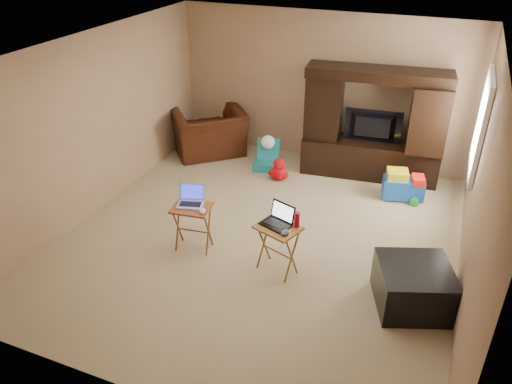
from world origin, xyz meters
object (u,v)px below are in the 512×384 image
at_px(child_rocker, 265,155).
at_px(laptop_right, 276,217).
at_px(television, 372,128).
at_px(mouse_left, 202,211).
at_px(plush_toy, 279,169).
at_px(entertainment_center, 373,125).
at_px(push_toy, 404,185).
at_px(mouse_right, 285,233).
at_px(laptop_left, 190,197).
at_px(ottoman, 413,287).
at_px(tray_table_left, 193,228).
at_px(water_bottle, 297,220).
at_px(recliner, 209,132).
at_px(tray_table_right, 278,249).

xyz_separation_m(child_rocker, laptop_right, (1.09, -2.51, 0.51)).
distance_m(television, mouse_left, 3.31).
bearing_deg(plush_toy, entertainment_center, 29.32).
bearing_deg(push_toy, mouse_right, -125.85).
distance_m(entertainment_center, laptop_left, 3.37).
bearing_deg(mouse_left, ottoman, 0.57).
height_order(entertainment_center, laptop_right, entertainment_center).
distance_m(tray_table_left, water_bottle, 1.43).
height_order(recliner, mouse_left, recliner).
relative_size(entertainment_center, water_bottle, 11.12).
height_order(tray_table_right, mouse_left, mouse_left).
distance_m(tray_table_left, laptop_right, 1.21).
height_order(ottoman, tray_table_left, tray_table_left).
height_order(entertainment_center, tray_table_right, entertainment_center).
distance_m(child_rocker, push_toy, 2.30).
bearing_deg(plush_toy, ottoman, -43.35).
bearing_deg(tray_table_right, laptop_right, 172.93).
xyz_separation_m(tray_table_left, mouse_left, (0.19, -0.07, 0.34)).
bearing_deg(tray_table_right, mouse_right, -23.21).
bearing_deg(recliner, ottoman, 103.29).
height_order(plush_toy, mouse_right, mouse_right).
distance_m(television, child_rocker, 1.80).
height_order(ottoman, water_bottle, water_bottle).
relative_size(tray_table_left, mouse_right, 4.79).
height_order(television, laptop_right, television).
distance_m(ottoman, tray_table_left, 2.75).
xyz_separation_m(television, laptop_left, (-1.72, -2.85, -0.11)).
height_order(entertainment_center, plush_toy, entertainment_center).
bearing_deg(mouse_right, recliner, 130.08).
height_order(child_rocker, tray_table_left, tray_table_left).
bearing_deg(entertainment_center, push_toy, -48.33).
relative_size(entertainment_center, tray_table_left, 3.51).
relative_size(recliner, push_toy, 2.00).
bearing_deg(child_rocker, entertainment_center, 2.93).
distance_m(television, laptop_right, 2.95).
height_order(child_rocker, laptop_right, laptop_right).
xyz_separation_m(plush_toy, ottoman, (2.37, -2.24, 0.05)).
height_order(child_rocker, laptop_left, laptop_left).
bearing_deg(entertainment_center, water_bottle, -102.65).
height_order(child_rocker, plush_toy, child_rocker).
relative_size(tray_table_right, laptop_right, 1.91).
bearing_deg(ottoman, child_rocker, 137.00).
bearing_deg(television, plush_toy, 22.47).
height_order(plush_toy, mouse_left, mouse_left).
distance_m(entertainment_center, tray_table_left, 3.43).
bearing_deg(entertainment_center, recliner, 177.82).
bearing_deg(laptop_left, push_toy, 28.33).
relative_size(entertainment_center, recliner, 1.78).
bearing_deg(tray_table_left, water_bottle, -5.65).
xyz_separation_m(recliner, tray_table_left, (1.13, -2.72, -0.09)).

